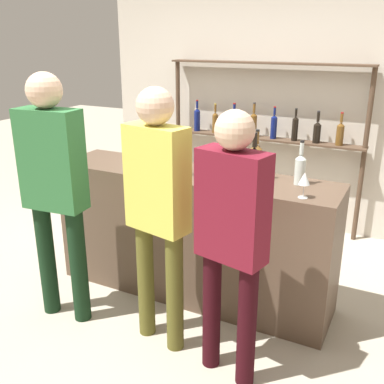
% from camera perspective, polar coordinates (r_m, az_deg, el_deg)
% --- Properties ---
extents(ground_plane, '(16.00, 16.00, 0.00)m').
position_cam_1_polar(ground_plane, '(3.87, 0.00, -12.47)').
color(ground_plane, '#B2A893').
extents(bar_counter, '(2.26, 0.54, 1.04)m').
position_cam_1_polar(bar_counter, '(3.62, 0.00, -5.45)').
color(bar_counter, brown).
rests_on(bar_counter, ground_plane).
extents(back_wall, '(3.86, 0.12, 2.80)m').
position_cam_1_polar(back_wall, '(5.07, 9.90, 11.77)').
color(back_wall, beige).
rests_on(back_wall, ground_plane).
extents(back_shelf, '(2.15, 0.18, 1.78)m').
position_cam_1_polar(back_shelf, '(4.94, 9.10, 8.96)').
color(back_shelf, '#4C3828').
rests_on(back_shelf, ground_plane).
extents(counter_bottle_0, '(0.09, 0.09, 0.35)m').
position_cam_1_polar(counter_bottle_0, '(3.38, 8.12, 4.28)').
color(counter_bottle_0, brown).
rests_on(counter_bottle_0, bar_counter).
extents(counter_bottle_1, '(0.09, 0.09, 0.35)m').
position_cam_1_polar(counter_bottle_1, '(3.26, 7.85, 3.75)').
color(counter_bottle_1, black).
rests_on(counter_bottle_1, bar_counter).
extents(counter_bottle_2, '(0.07, 0.07, 0.31)m').
position_cam_1_polar(counter_bottle_2, '(3.23, 13.57, 2.96)').
color(counter_bottle_2, silver).
rests_on(counter_bottle_2, bar_counter).
extents(counter_bottle_3, '(0.09, 0.09, 0.35)m').
position_cam_1_polar(counter_bottle_3, '(3.33, -2.27, 4.31)').
color(counter_bottle_3, '#0F1956').
rests_on(counter_bottle_3, bar_counter).
extents(wine_glass, '(0.08, 0.08, 0.17)m').
position_cam_1_polar(wine_glass, '(2.95, 14.09, 1.59)').
color(wine_glass, silver).
rests_on(wine_glass, bar_counter).
extents(cork_jar, '(0.12, 0.12, 0.16)m').
position_cam_1_polar(cork_jar, '(3.19, 4.55, 2.53)').
color(cork_jar, silver).
rests_on(cork_jar, bar_counter).
extents(customer_right, '(0.44, 0.26, 1.67)m').
position_cam_1_polar(customer_right, '(2.57, 5.05, -4.72)').
color(customer_right, black).
rests_on(customer_right, ground_plane).
extents(customer_left, '(0.46, 0.24, 1.82)m').
position_cam_1_polar(customer_left, '(3.27, -17.15, 1.39)').
color(customer_left, black).
rests_on(customer_left, ground_plane).
extents(customer_center, '(0.44, 0.26, 1.76)m').
position_cam_1_polar(customer_center, '(2.85, -4.40, -1.02)').
color(customer_center, brown).
rests_on(customer_center, ground_plane).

